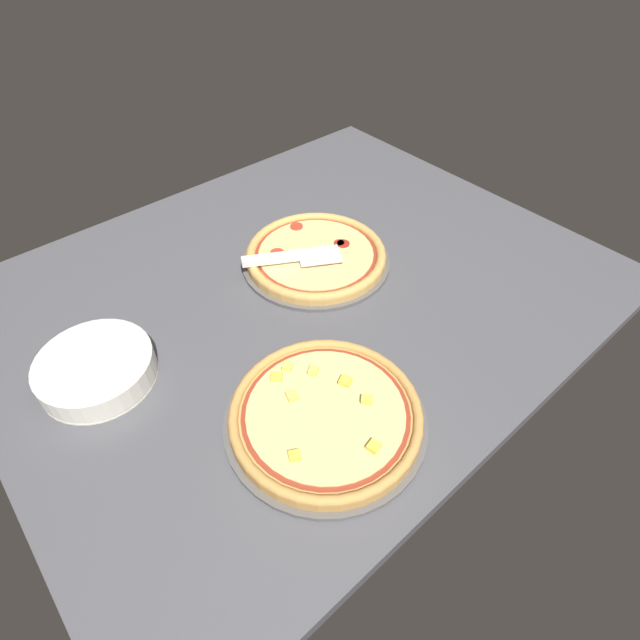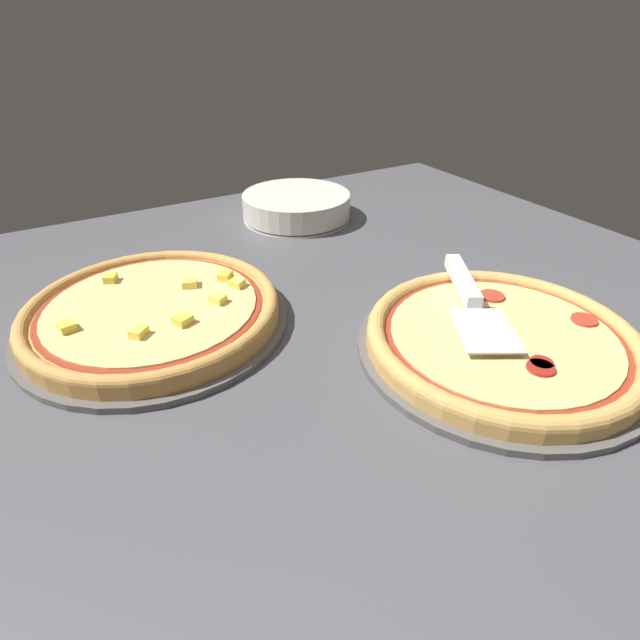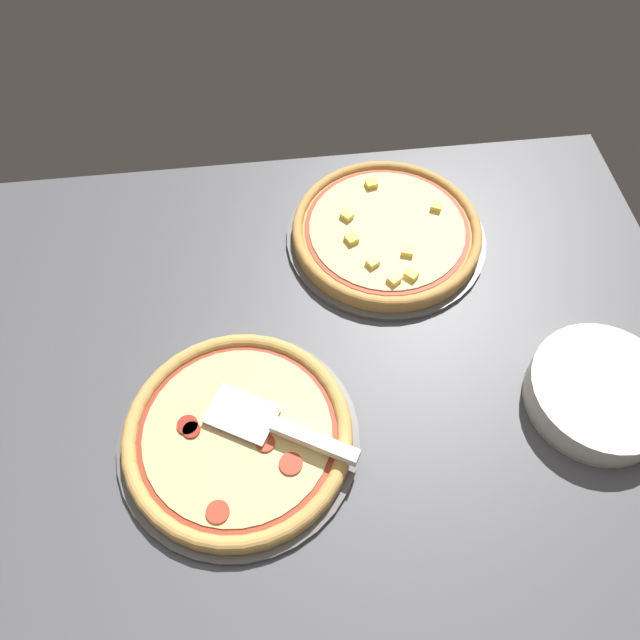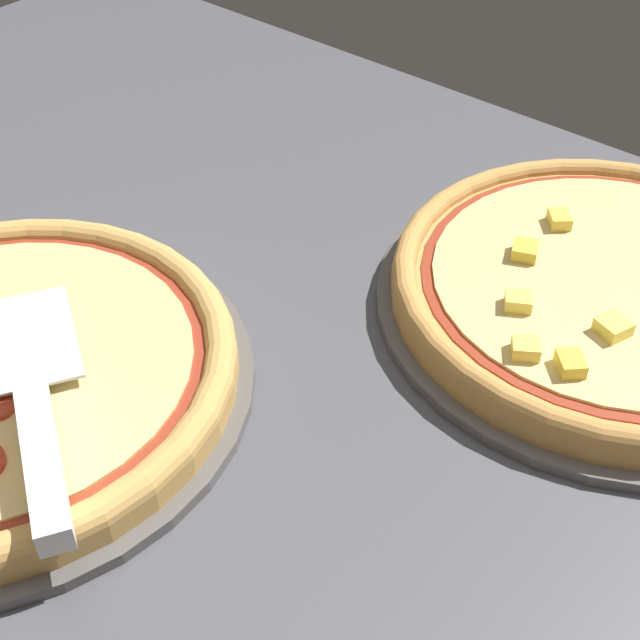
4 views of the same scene
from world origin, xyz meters
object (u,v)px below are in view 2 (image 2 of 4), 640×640
at_px(pizza_front, 502,338).
at_px(pizza_back, 153,309).
at_px(plate_stack, 296,206).
at_px(serving_spatula, 467,290).

distance_m(pizza_front, pizza_back, 0.50).
height_order(pizza_front, plate_stack, plate_stack).
bearing_deg(pizza_front, plate_stack, -0.02).
height_order(pizza_front, pizza_back, pizza_back).
distance_m(pizza_front, plate_stack, 0.59).
distance_m(pizza_back, serving_spatula, 0.46).
xyz_separation_m(pizza_back, plate_stack, (0.28, -0.39, 0.00)).
distance_m(serving_spatula, plate_stack, 0.50).
bearing_deg(pizza_back, pizza_front, -128.44).
bearing_deg(pizza_front, serving_spatula, -13.16).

